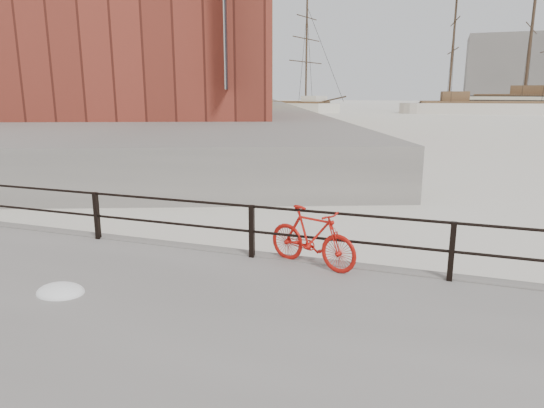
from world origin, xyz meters
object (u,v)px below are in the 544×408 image
Objects in this scene: bicycle at (312,237)px; workboat_near at (167,135)px; workboat_far at (173,123)px; schooner_mid at (496,114)px; schooner_left at (277,112)px.

bicycle is 32.56m from workboat_near.
workboat_near is 1.07× the size of workboat_far.
workboat_far is (-36.61, -36.13, 0.00)m from schooner_mid.
workboat_near is (-28.53, -50.57, 0.00)m from schooner_mid.
bicycle is 0.06× the size of schooner_mid.
schooner_left reaches higher than workboat_far.
schooner_left is (-35.63, -2.63, 0.00)m from schooner_mid.
bicycle is 49.04m from workboat_far.
schooner_left is at bearing 128.67° from bicycle.
workboat_near is at bearing -73.74° from workboat_far.
bicycle is 0.07× the size of schooner_left.
schooner_mid reaches higher than workboat_near.
schooner_left is at bearing 177.99° from schooner_mid.
schooner_left reaches higher than bicycle.
bicycle is 0.14× the size of workboat_near.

